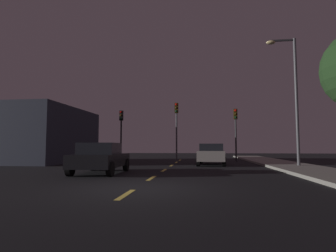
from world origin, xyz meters
name	(u,v)px	position (x,y,z in m)	size (l,w,h in m)	color
ground_plane	(165,169)	(0.00, 7.00, 0.00)	(80.00, 80.00, 0.00)	black
sidewalk_curb_right	(306,169)	(7.50, 7.00, 0.07)	(3.00, 40.00, 0.15)	gray
lane_stripe_nearest	(126,194)	(0.00, -1.20, 0.00)	(0.16, 1.60, 0.01)	#EACC4C
lane_stripe_second	(151,178)	(0.00, 2.60, 0.00)	(0.16, 1.60, 0.01)	#EACC4C
lane_stripe_third	(164,170)	(0.00, 6.40, 0.00)	(0.16, 1.60, 0.01)	#EACC4C
lane_stripe_fourth	(172,165)	(0.00, 10.20, 0.00)	(0.16, 1.60, 0.01)	#EACC4C
lane_stripe_fifth	(176,162)	(0.00, 14.00, 0.00)	(0.16, 1.60, 0.01)	#EACC4C
lane_stripe_sixth	(180,160)	(0.00, 17.80, 0.00)	(0.16, 1.60, 0.01)	#EACC4C
traffic_signal_left	(121,125)	(-5.18, 15.68, 3.21)	(0.32, 0.38, 4.55)	black
traffic_signal_center	(177,120)	(-0.14, 15.69, 3.60)	(0.32, 0.38, 5.15)	#4C4C51
traffic_signal_right	(236,124)	(4.98, 15.68, 3.20)	(0.32, 0.38, 4.54)	#2D2D30
car_stopped_ahead	(212,154)	(2.73, 11.08, 0.76)	(2.11, 4.31, 1.47)	gray
car_adjacent_lane	(101,158)	(-2.77, 4.31, 0.74)	(2.12, 4.03, 1.45)	black
street_lamp_right	(292,90)	(7.56, 8.96, 4.73)	(1.78, 0.36, 7.97)	#4C4C51
storefront_left	(45,135)	(-10.85, 12.96, 2.21)	(5.69, 9.20, 4.41)	#333847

